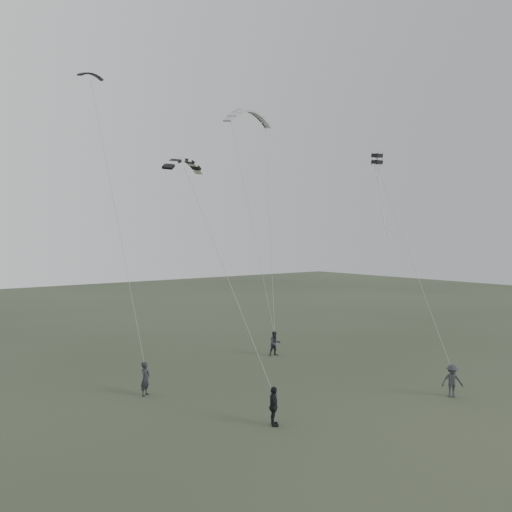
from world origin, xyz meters
TOP-DOWN VIEW (x-y plane):
  - ground at (0.00, 0.00)m, footprint 140.00×140.00m
  - flyer_left at (-6.44, 5.69)m, footprint 0.75×0.71m
  - flyer_right at (4.44, 8.35)m, footprint 0.95×0.82m
  - flyer_center at (-3.88, -1.55)m, footprint 0.88×1.06m
  - flyer_far at (5.80, -4.10)m, footprint 1.22×1.17m
  - kite_dark_small at (-6.60, 12.73)m, footprint 1.57×0.73m
  - kite_pale_large at (6.78, 14.50)m, footprint 4.25×1.49m
  - kite_striped at (-3.80, 6.26)m, footprint 2.78×1.56m
  - kite_box at (10.11, 4.25)m, footprint 0.61×0.67m

SIDE VIEW (x-z plane):
  - ground at x=0.00m, z-range 0.00..0.00m
  - flyer_far at x=5.80m, z-range 0.00..1.66m
  - flyer_right at x=4.44m, z-range 0.00..1.67m
  - flyer_center at x=-3.88m, z-range 0.00..1.70m
  - flyer_left at x=-6.44m, z-range 0.00..1.73m
  - kite_striped at x=-3.80m, z-range 11.80..12.97m
  - kite_box at x=10.11m, z-range 13.15..13.89m
  - kite_dark_small at x=-6.60m, z-range 17.84..18.44m
  - kite_pale_large at x=6.78m, z-range 17.39..19.27m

